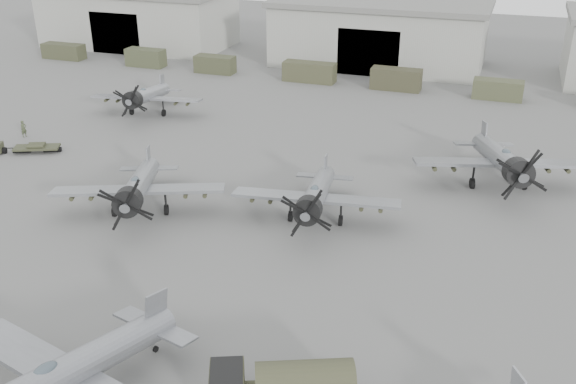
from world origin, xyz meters
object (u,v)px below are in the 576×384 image
at_px(tug_trailer, 9,148).
at_px(aircraft_far_1, 502,160).
at_px(aircraft_near_1, 61,377).
at_px(ground_crew, 24,129).
at_px(aircraft_mid_1, 138,187).
at_px(aircraft_mid_2, 316,196).
at_px(aircraft_far_0, 146,96).

bearing_deg(tug_trailer, aircraft_far_1, -15.27).
xyz_separation_m(aircraft_near_1, ground_crew, (-27.38, 29.96, -1.60)).
bearing_deg(aircraft_mid_1, aircraft_mid_2, -8.59).
height_order(tug_trailer, ground_crew, ground_crew).
distance_m(aircraft_near_1, aircraft_mid_1, 20.37).
bearing_deg(aircraft_mid_1, ground_crew, 128.16).
xyz_separation_m(aircraft_mid_2, ground_crew, (-32.41, 7.93, -1.39)).
bearing_deg(aircraft_far_1, aircraft_near_1, -134.91).
xyz_separation_m(aircraft_far_0, ground_crew, (-7.95, -9.85, -1.34)).
bearing_deg(aircraft_far_1, aircraft_mid_1, -168.04).
relative_size(aircraft_mid_1, aircraft_far_0, 1.04).
bearing_deg(tug_trailer, aircraft_mid_1, -45.42).
bearing_deg(aircraft_mid_1, aircraft_near_1, -90.54).
xyz_separation_m(aircraft_mid_1, aircraft_far_1, (24.96, 13.81, 0.21)).
xyz_separation_m(aircraft_near_1, aircraft_far_0, (-19.43, 39.82, -0.25)).
bearing_deg(aircraft_near_1, aircraft_far_0, 130.13).
bearing_deg(aircraft_near_1, aircraft_mid_2, 91.26).
distance_m(aircraft_near_1, tug_trailer, 36.62).
bearing_deg(ground_crew, aircraft_mid_2, -85.99).
bearing_deg(aircraft_mid_1, aircraft_far_1, 6.40).
xyz_separation_m(aircraft_near_1, aircraft_mid_2, (5.03, 22.03, -0.20)).
xyz_separation_m(aircraft_far_0, aircraft_far_1, (36.75, -7.12, 0.35)).
distance_m(aircraft_far_0, tug_trailer, 15.35).
bearing_deg(ground_crew, tug_trailer, -140.44).
bearing_deg(tug_trailer, ground_crew, 87.63).
bearing_deg(aircraft_far_0, aircraft_mid_1, -71.18).
relative_size(aircraft_mid_2, ground_crew, 7.39).
relative_size(aircraft_mid_1, aircraft_mid_2, 1.02).
bearing_deg(ground_crew, aircraft_far_1, -68.75).
bearing_deg(aircraft_near_1, aircraft_mid_1, 126.13).
height_order(aircraft_near_1, ground_crew, aircraft_near_1).
distance_m(aircraft_far_0, ground_crew, 12.73).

